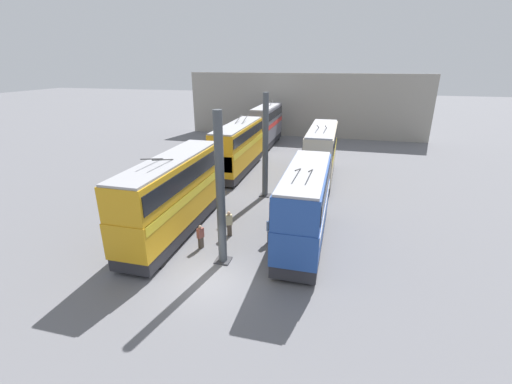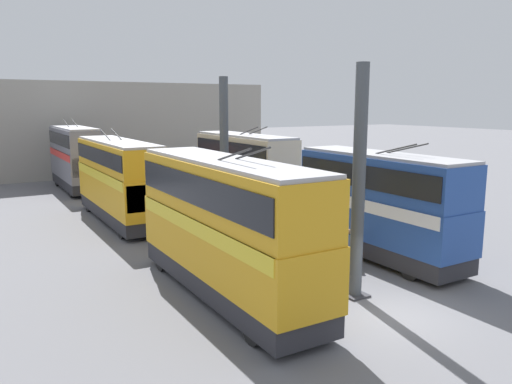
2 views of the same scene
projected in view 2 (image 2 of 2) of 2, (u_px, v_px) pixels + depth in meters
ground_plane at (395, 315)px, 17.20m from camera, size 240.00×240.00×0.00m
depot_back_wall at (104, 130)px, 49.37m from camera, size 0.50×36.00×9.35m
support_column_near at (359, 187)px, 18.21m from camera, size 0.87×0.87×8.64m
support_column_far at (224, 159)px, 27.35m from camera, size 0.87×0.87×8.64m
bus_left_near at (379, 199)px, 23.26m from camera, size 9.23×2.54×5.58m
bus_left_far at (244, 167)px, 34.21m from camera, size 10.13×2.54×5.78m
bus_right_near at (225, 220)px, 18.41m from camera, size 10.94×2.54×5.85m
bus_right_mid at (119, 176)px, 30.51m from camera, size 11.05×2.54×5.63m
bus_right_far at (75, 154)px, 41.65m from camera, size 9.47×2.54×5.93m
person_by_right_row at (299, 275)px, 18.80m from camera, size 0.48×0.39×1.55m
person_aisle_midway at (295, 254)px, 21.05m from camera, size 0.39×0.48×1.75m
person_by_left_row at (348, 246)px, 22.32m from camera, size 0.47×0.47×1.70m
oil_drum at (267, 229)px, 27.37m from camera, size 0.56×0.56×0.84m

